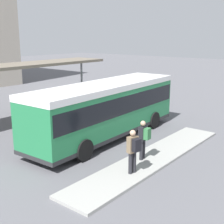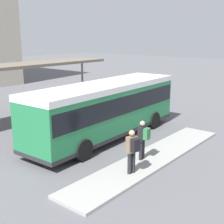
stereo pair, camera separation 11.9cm
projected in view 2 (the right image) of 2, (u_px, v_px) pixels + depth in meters
name	position (u px, v px, depth m)	size (l,w,h in m)	color
ground_plane	(106.00, 138.00, 17.11)	(120.00, 120.00, 0.00)	#5B5B60
curb_island	(152.00, 158.00, 14.12)	(10.52, 1.80, 0.12)	#9E9E99
city_bus	(106.00, 106.00, 16.69)	(10.21, 2.90, 3.01)	#237A47
pedestrian_waiting	(143.00, 138.00, 13.58)	(0.45, 0.47, 1.77)	#232328
pedestrian_companion	(132.00, 149.00, 12.19)	(0.48, 0.52, 1.79)	#232328
bicycle_red	(144.00, 99.00, 25.61)	(0.48, 1.68, 0.73)	black
bicycle_blue	(136.00, 99.00, 25.79)	(0.48, 1.66, 0.72)	black
bicycle_orange	(129.00, 98.00, 26.13)	(0.48, 1.63, 0.70)	black
station_shelter	(17.00, 66.00, 19.40)	(13.61, 2.66, 3.72)	#706656
potted_planter_near_shelter	(89.00, 108.00, 21.64)	(0.69, 0.69, 1.07)	slate
potted_planter_far_side	(75.00, 109.00, 20.47)	(0.94, 0.94, 1.42)	slate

